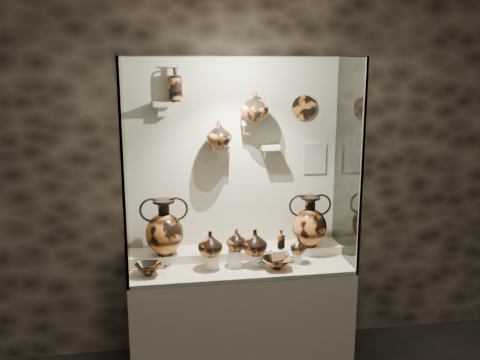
% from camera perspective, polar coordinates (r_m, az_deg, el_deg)
% --- Properties ---
extents(wall_back, '(5.00, 0.02, 3.20)m').
position_cam_1_polar(wall_back, '(4.29, -0.71, 2.27)').
color(wall_back, black).
rests_on(wall_back, ground).
extents(plinth, '(1.70, 0.60, 0.80)m').
position_cam_1_polar(plinth, '(4.37, -0.01, -14.17)').
color(plinth, '#C0B59A').
rests_on(plinth, floor).
extents(front_tier, '(1.68, 0.58, 0.03)m').
position_cam_1_polar(front_tier, '(4.20, -0.01, -9.11)').
color(front_tier, beige).
rests_on(front_tier, plinth).
extents(rear_tier, '(1.70, 0.25, 0.10)m').
position_cam_1_polar(rear_tier, '(4.35, -0.39, -7.84)').
color(rear_tier, beige).
rests_on(rear_tier, plinth).
extents(back_panel, '(1.70, 0.03, 1.60)m').
position_cam_1_polar(back_panel, '(4.28, -0.70, 2.26)').
color(back_panel, '#C0B59A').
rests_on(back_panel, plinth).
extents(glass_front, '(1.70, 0.01, 1.60)m').
position_cam_1_polar(glass_front, '(3.69, 0.74, 0.59)').
color(glass_front, white).
rests_on(glass_front, plinth).
extents(glass_left, '(0.01, 0.60, 1.60)m').
position_cam_1_polar(glass_left, '(3.93, -12.27, 1.04)').
color(glass_left, white).
rests_on(glass_left, plinth).
extents(glass_right, '(0.01, 0.60, 1.60)m').
position_cam_1_polar(glass_right, '(4.20, 11.46, 1.79)').
color(glass_right, white).
rests_on(glass_right, plinth).
extents(glass_top, '(1.70, 0.60, 0.01)m').
position_cam_1_polar(glass_top, '(3.90, -0.01, 13.00)').
color(glass_top, white).
rests_on(glass_top, back_panel).
extents(frame_post_left, '(0.02, 0.02, 1.60)m').
position_cam_1_polar(frame_post_left, '(3.65, -12.37, 0.15)').
color(frame_post_left, gray).
rests_on(frame_post_left, plinth).
extents(frame_post_right, '(0.02, 0.02, 1.60)m').
position_cam_1_polar(frame_post_right, '(3.93, 12.87, 1.01)').
color(frame_post_right, gray).
rests_on(frame_post_right, plinth).
extents(pedestal_a, '(0.09, 0.09, 0.10)m').
position_cam_1_polar(pedestal_a, '(4.10, -2.96, -8.69)').
color(pedestal_a, white).
rests_on(pedestal_a, front_tier).
extents(pedestal_b, '(0.09, 0.09, 0.13)m').
position_cam_1_polar(pedestal_b, '(4.12, -0.59, -8.37)').
color(pedestal_b, white).
rests_on(pedestal_b, front_tier).
extents(pedestal_c, '(0.09, 0.09, 0.09)m').
position_cam_1_polar(pedestal_c, '(4.15, 1.76, -8.48)').
color(pedestal_c, white).
rests_on(pedestal_c, front_tier).
extents(pedestal_d, '(0.09, 0.09, 0.12)m').
position_cam_1_polar(pedestal_d, '(4.18, 3.93, -8.15)').
color(pedestal_d, white).
rests_on(pedestal_d, front_tier).
extents(pedestal_e, '(0.09, 0.09, 0.08)m').
position_cam_1_polar(pedestal_e, '(4.22, 5.80, -8.27)').
color(pedestal_e, white).
rests_on(pedestal_e, front_tier).
extents(bracket_ul, '(0.14, 0.12, 0.04)m').
position_cam_1_polar(bracket_ul, '(4.10, -8.24, 8.02)').
color(bracket_ul, '#C0B59A').
rests_on(bracket_ul, back_panel).
extents(bracket_ca, '(0.14, 0.12, 0.04)m').
position_cam_1_polar(bracket_ca, '(4.18, -1.91, 3.38)').
color(bracket_ca, '#C0B59A').
rests_on(bracket_ca, back_panel).
extents(bracket_cb, '(0.10, 0.12, 0.04)m').
position_cam_1_polar(bracket_cb, '(4.18, 0.81, 6.16)').
color(bracket_cb, '#C0B59A').
rests_on(bracket_cb, back_panel).
extents(bracket_cc, '(0.14, 0.12, 0.04)m').
position_cam_1_polar(bracket_cc, '(4.25, 3.19, 3.52)').
color(bracket_cc, '#C0B59A').
rests_on(bracket_cc, back_panel).
extents(amphora_left, '(0.45, 0.45, 0.44)m').
position_cam_1_polar(amphora_left, '(4.16, -8.07, -5.00)').
color(amphora_left, '#B05D21').
rests_on(amphora_left, rear_tier).
extents(amphora_right, '(0.39, 0.39, 0.42)m').
position_cam_1_polar(amphora_right, '(4.35, 7.44, -4.37)').
color(amphora_right, '#B05D21').
rests_on(amphora_right, rear_tier).
extents(jug_a, '(0.19, 0.19, 0.20)m').
position_cam_1_polar(jug_a, '(4.04, -3.20, -6.82)').
color(jug_a, '#B05D21').
rests_on(jug_a, pedestal_a).
extents(jug_b, '(0.18, 0.18, 0.16)m').
position_cam_1_polar(jug_b, '(4.07, -0.38, -6.40)').
color(jug_b, '#A3521C').
rests_on(jug_b, pedestal_b).
extents(jug_c, '(0.22, 0.22, 0.20)m').
position_cam_1_polar(jug_c, '(4.09, 1.59, -6.67)').
color(jug_c, '#B05D21').
rests_on(jug_c, pedestal_c).
extents(jug_e, '(0.15, 0.15, 0.13)m').
position_cam_1_polar(jug_e, '(4.18, 6.22, -6.96)').
color(jug_e, '#B05D21').
rests_on(jug_e, pedestal_e).
extents(lekythos_small, '(0.08, 0.08, 0.17)m').
position_cam_1_polar(lekythos_small, '(4.14, 4.41, -6.23)').
color(lekythos_small, '#A3521C').
rests_on(lekythos_small, pedestal_d).
extents(kylix_left, '(0.27, 0.23, 0.10)m').
position_cam_1_polar(kylix_left, '(4.02, -9.76, -9.29)').
color(kylix_left, '#A3521C').
rests_on(kylix_left, front_tier).
extents(kylix_right, '(0.32, 0.29, 0.11)m').
position_cam_1_polar(kylix_right, '(4.09, 3.92, -8.74)').
color(kylix_right, '#B05D21').
rests_on(kylix_right, front_tier).
extents(lekythos_tall, '(0.12, 0.12, 0.29)m').
position_cam_1_polar(lekythos_tall, '(4.09, -6.91, 10.31)').
color(lekythos_tall, '#B05D21').
rests_on(lekythos_tall, bracket_ul).
extents(ovoid_vase_a, '(0.21, 0.21, 0.21)m').
position_cam_1_polar(ovoid_vase_a, '(4.11, -2.26, 4.93)').
color(ovoid_vase_a, '#A3521C').
rests_on(ovoid_vase_a, bracket_ca).
extents(ovoid_vase_b, '(0.29, 0.29, 0.23)m').
position_cam_1_polar(ovoid_vase_b, '(4.12, 1.57, 7.88)').
color(ovoid_vase_b, '#A3521C').
rests_on(ovoid_vase_b, bracket_cb).
extents(wall_plate, '(0.20, 0.02, 0.20)m').
position_cam_1_polar(wall_plate, '(4.33, 6.83, 7.68)').
color(wall_plate, '#A65B20').
rests_on(wall_plate, back_panel).
extents(info_placard, '(0.19, 0.01, 0.25)m').
position_cam_1_polar(info_placard, '(4.42, 7.99, 2.26)').
color(info_placard, beige).
rests_on(info_placard, back_panel).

